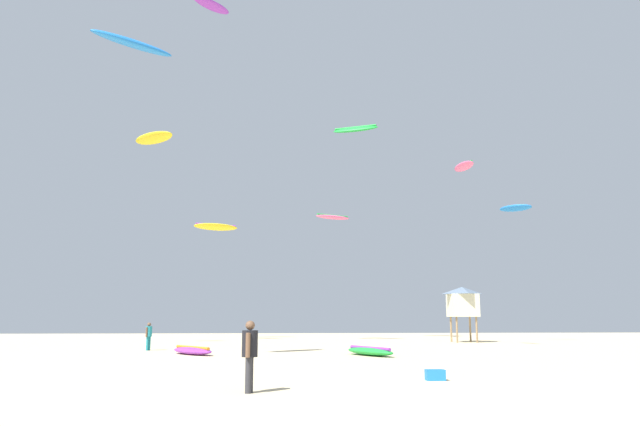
% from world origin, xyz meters
% --- Properties ---
extents(ground_plane, '(120.00, 120.00, 0.00)m').
position_xyz_m(ground_plane, '(0.00, 0.00, 0.00)').
color(ground_plane, beige).
extents(person_foreground, '(0.40, 0.58, 1.77)m').
position_xyz_m(person_foreground, '(-2.83, 4.06, 1.04)').
color(person_foreground, '#2D2D33').
rests_on(person_foreground, ground).
extents(person_midground, '(0.35, 0.48, 1.56)m').
position_xyz_m(person_midground, '(-9.45, 23.71, 0.91)').
color(person_midground, teal).
rests_on(person_midground, ground).
extents(kite_grounded_near, '(2.49, 3.75, 0.45)m').
position_xyz_m(kite_grounded_near, '(2.41, 18.23, 0.21)').
color(kite_grounded_near, green).
rests_on(kite_grounded_near, ground).
extents(kite_grounded_mid, '(2.87, 3.42, 0.42)m').
position_xyz_m(kite_grounded_mid, '(-6.40, 19.64, 0.20)').
color(kite_grounded_mid, purple).
rests_on(kite_grounded_mid, ground).
extents(lifeguard_tower, '(2.30, 2.30, 4.15)m').
position_xyz_m(lifeguard_tower, '(11.91, 33.29, 3.05)').
color(lifeguard_tower, '#8C704C').
rests_on(lifeguard_tower, ground).
extents(cooler_box, '(0.56, 0.36, 0.32)m').
position_xyz_m(cooler_box, '(2.57, 6.62, 0.16)').
color(cooler_box, blue).
rests_on(cooler_box, ground).
extents(kite_aloft_0, '(2.43, 2.09, 0.64)m').
position_xyz_m(kite_aloft_0, '(16.50, 33.31, 10.35)').
color(kite_aloft_0, blue).
extents(kite_aloft_2, '(3.96, 3.41, 0.94)m').
position_xyz_m(kite_aloft_2, '(-12.04, 34.39, 15.78)').
color(kite_aloft_2, yellow).
extents(kite_aloft_4, '(3.87, 3.38, 0.77)m').
position_xyz_m(kite_aloft_4, '(-9.05, 15.09, 14.46)').
color(kite_aloft_4, blue).
extents(kite_aloft_5, '(1.09, 2.42, 0.57)m').
position_xyz_m(kite_aloft_5, '(9.77, 25.08, 11.48)').
color(kite_aloft_5, '#E5598C').
extents(kite_aloft_6, '(2.96, 2.90, 0.56)m').
position_xyz_m(kite_aloft_6, '(-7.28, 29.51, 24.57)').
color(kite_aloft_6, purple).
extents(kite_aloft_7, '(4.32, 2.79, 0.92)m').
position_xyz_m(kite_aloft_7, '(4.67, 39.46, 18.55)').
color(kite_aloft_7, green).
extents(kite_aloft_8, '(4.13, 2.60, 0.76)m').
position_xyz_m(kite_aloft_8, '(-7.75, 41.66, 9.85)').
color(kite_aloft_8, yellow).
extents(kite_aloft_9, '(3.18, 2.12, 0.37)m').
position_xyz_m(kite_aloft_9, '(2.27, 36.22, 9.93)').
color(kite_aloft_9, '#E5598C').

